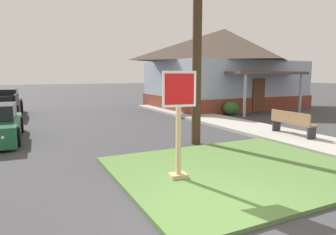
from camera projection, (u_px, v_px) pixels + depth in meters
name	position (u px, v px, depth m)	size (l,w,h in m)	color
ground_plane	(218.00, 220.00, 4.60)	(160.00, 160.00, 0.00)	#3D3D3F
grass_corner_patch	(238.00, 169.00, 7.02)	(5.67, 4.60, 0.08)	#567F3D
sidewalk_strip	(239.00, 125.00, 13.11)	(2.20, 19.54, 0.12)	#B2AFA8
stop_sign	(179.00, 126.00, 6.15)	(0.73, 0.33, 2.26)	tan
manhole_cover	(128.00, 165.00, 7.45)	(0.70, 0.70, 0.02)	black
pickup_truck_black	(0.00, 106.00, 16.10)	(2.26, 5.31, 1.48)	black
street_bench	(292.00, 122.00, 10.59)	(0.50, 1.81, 0.85)	#93704C
corner_house	(224.00, 67.00, 20.92)	(10.00, 8.78, 5.48)	brown
shrub_near_porch	(231.00, 108.00, 16.80)	(0.91, 0.91, 0.81)	#346624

